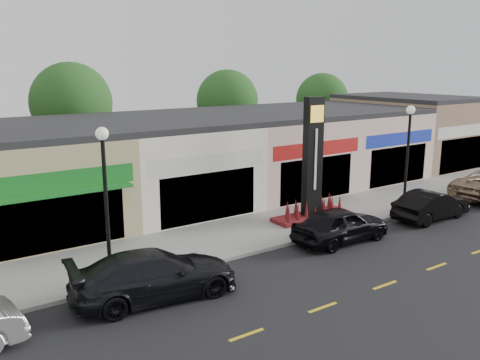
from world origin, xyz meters
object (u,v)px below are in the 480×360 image
(car_dark_sedan, at_px, (155,275))
(lamp_east_near, at_px, (408,148))
(lamp_west_near, at_px, (105,190))
(pylon_sign, at_px, (312,176))
(car_black_conv, at_px, (431,205))
(car_black_sedan, at_px, (341,225))

(car_dark_sedan, bearing_deg, lamp_east_near, -76.64)
(lamp_west_near, distance_m, lamp_east_near, 16.00)
(pylon_sign, bearing_deg, car_dark_sedan, -161.01)
(lamp_west_near, relative_size, pylon_sign, 0.91)
(car_dark_sedan, xyz_separation_m, car_black_conv, (15.28, 0.25, -0.07))
(car_black_sedan, bearing_deg, pylon_sign, -18.18)
(car_dark_sedan, bearing_deg, car_black_sedan, -80.64)
(lamp_east_near, xyz_separation_m, car_dark_sedan, (-15.12, -1.78, -2.66))
(lamp_east_near, height_order, pylon_sign, pylon_sign)
(lamp_west_near, relative_size, car_black_conv, 1.22)
(pylon_sign, distance_m, car_dark_sedan, 10.80)
(car_black_conv, bearing_deg, pylon_sign, 56.83)
(pylon_sign, bearing_deg, car_black_sedan, -108.76)
(car_dark_sedan, bearing_deg, pylon_sign, -64.38)
(lamp_east_near, relative_size, pylon_sign, 0.91)
(pylon_sign, bearing_deg, car_black_conv, -32.06)
(pylon_sign, height_order, car_black_conv, pylon_sign)
(lamp_west_near, bearing_deg, car_black_sedan, -7.72)
(lamp_west_near, height_order, car_black_conv, lamp_west_near)
(lamp_west_near, height_order, car_black_sedan, lamp_west_near)
(lamp_west_near, xyz_separation_m, car_black_conv, (16.16, -1.54, -2.74))
(lamp_west_near, bearing_deg, car_dark_sedan, -63.65)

